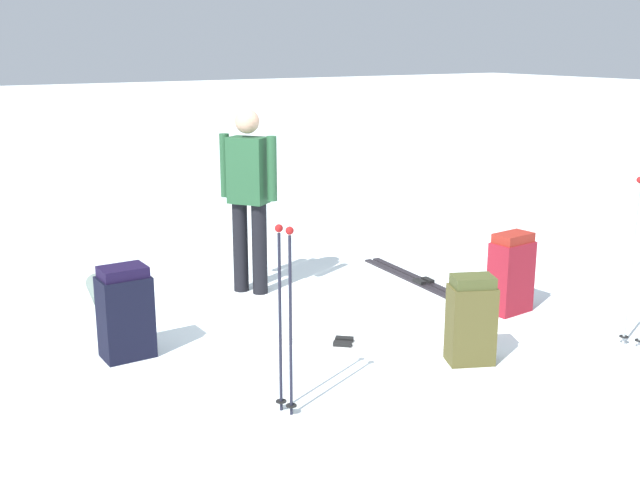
# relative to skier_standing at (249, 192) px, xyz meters

# --- Properties ---
(ground_plane) EXTENTS (80.00, 80.00, 0.00)m
(ground_plane) POSITION_rel_skier_standing_xyz_m (1.01, 0.15, -0.95)
(ground_plane) COLOR white
(skier_standing) EXTENTS (0.48, 0.38, 1.70)m
(skier_standing) POSITION_rel_skier_standing_xyz_m (0.00, 0.00, 0.00)
(skier_standing) COLOR black
(skier_standing) RESTS_ON ground_plane
(ski_pair_near) EXTENTS (1.91, 0.28, 0.05)m
(ski_pair_near) POSITION_rel_skier_standing_xyz_m (0.66, 1.53, -0.94)
(ski_pair_near) COLOR black
(ski_pair_near) RESTS_ON ground_plane
(ski_pair_far) EXTENTS (1.33, 1.48, 0.05)m
(ski_pair_far) POSITION_rel_skier_standing_xyz_m (1.58, 0.01, -0.94)
(ski_pair_far) COLOR silver
(ski_pair_far) RESTS_ON ground_plane
(backpack_large_dark) EXTENTS (0.28, 0.37, 0.70)m
(backpack_large_dark) POSITION_rel_skier_standing_xyz_m (0.92, -1.48, -0.61)
(backpack_large_dark) COLOR black
(backpack_large_dark) RESTS_ON ground_plane
(backpack_bright) EXTENTS (0.33, 0.39, 0.66)m
(backpack_bright) POSITION_rel_skier_standing_xyz_m (2.32, 0.62, -0.63)
(backpack_bright) COLOR #4F4923
(backpack_bright) RESTS_ON ground_plane
(backpack_small_spare) EXTENTS (0.26, 0.39, 0.70)m
(backpack_small_spare) POSITION_rel_skier_standing_xyz_m (1.67, 1.66, -0.61)
(backpack_small_spare) COLOR maroon
(backpack_small_spare) RESTS_ON ground_plane
(ski_poles_planted_near) EXTENTS (0.18, 0.10, 1.31)m
(ski_poles_planted_near) POSITION_rel_skier_standing_xyz_m (2.74, 1.90, -0.23)
(ski_poles_planted_near) COLOR #AEB7BE
(ski_poles_planted_near) RESTS_ON ground_plane
(ski_poles_planted_far) EXTENTS (0.16, 0.10, 1.22)m
(ski_poles_planted_far) POSITION_rel_skier_standing_xyz_m (2.32, -0.91, -0.28)
(ski_poles_planted_far) COLOR #1D1E2D
(ski_poles_planted_far) RESTS_ON ground_plane
(sleeping_mat_rolled) EXTENTS (0.57, 0.26, 0.18)m
(sleeping_mat_rolled) POSITION_rel_skier_standing_xyz_m (-0.48, -1.28, -0.86)
(sleeping_mat_rolled) COLOR slate
(sleeping_mat_rolled) RESTS_ON ground_plane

